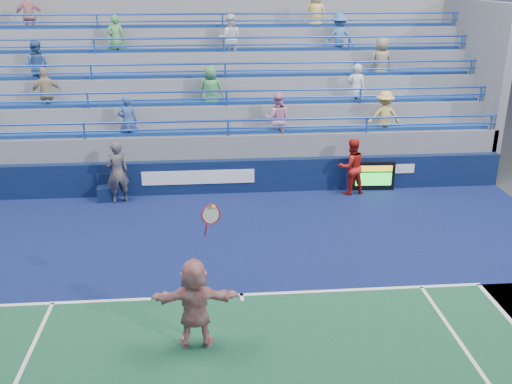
{
  "coord_description": "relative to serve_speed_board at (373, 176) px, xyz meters",
  "views": [
    {
      "loc": [
        -0.61,
        -10.99,
        6.65
      ],
      "look_at": [
        0.53,
        2.5,
        1.5
      ],
      "focal_mm": 40.0,
      "sensor_mm": 36.0,
      "label": 1
    }
  ],
  "objects": [
    {
      "name": "ground",
      "position": [
        -4.72,
        -6.29,
        -0.48
      ],
      "size": [
        120.0,
        120.0,
        0.0
      ],
      "primitive_type": "plane",
      "color": "#333538"
    },
    {
      "name": "tennis_player",
      "position": [
        -5.7,
        -7.99,
        0.42
      ],
      "size": [
        1.68,
        0.57,
        2.9
      ],
      "color": "silver",
      "rests_on": "ground"
    },
    {
      "name": "ball_girl",
      "position": [
        -0.82,
        -0.24,
        0.43
      ],
      "size": [
        1.03,
        0.88,
        1.84
      ],
      "primitive_type": "imported",
      "rotation": [
        0.0,
        0.0,
        3.37
      ],
      "color": "red",
      "rests_on": "ground"
    },
    {
      "name": "line_judge",
      "position": [
        -8.2,
        -0.39,
        0.5
      ],
      "size": [
        0.85,
        0.73,
        1.97
      ],
      "primitive_type": "imported",
      "rotation": [
        0.0,
        0.0,
        3.58
      ],
      "color": "#131435",
      "rests_on": "ground"
    },
    {
      "name": "sponsor_wall",
      "position": [
        -4.72,
        0.2,
        0.07
      ],
      "size": [
        18.0,
        0.32,
        1.1
      ],
      "color": "#0A153A",
      "rests_on": "ground"
    },
    {
      "name": "serve_speed_board",
      "position": [
        0.0,
        0.0,
        0.0
      ],
      "size": [
        1.4,
        0.22,
        0.96
      ],
      "color": "black",
      "rests_on": "ground"
    },
    {
      "name": "judge_chair",
      "position": [
        -8.64,
        -0.21,
        -0.22
      ],
      "size": [
        0.51,
        0.51,
        0.84
      ],
      "color": "#0D193E",
      "rests_on": "ground"
    },
    {
      "name": "bleacher_stand",
      "position": [
        -4.72,
        3.98,
        1.06
      ],
      "size": [
        18.0,
        5.6,
        6.13
      ],
      "color": "slate",
      "rests_on": "ground"
    }
  ]
}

